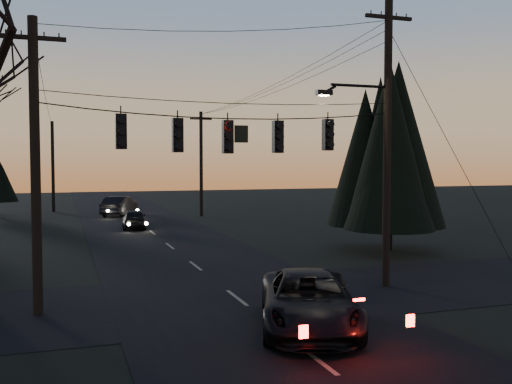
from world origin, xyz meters
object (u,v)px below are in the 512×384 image
object	(u,v)px
utility_pole_right	(386,286)
sedan_oncoming_b	(120,206)
utility_pole_far_r	(201,216)
suv_near	(309,302)
evergreen_right	(390,156)
utility_pole_left	(38,314)
utility_pole_far_l	(54,212)
sedan_oncoming_a	(134,219)

from	to	relation	value
utility_pole_right	sedan_oncoming_b	size ratio (longest dim) A/B	2.09
utility_pole_far_r	suv_near	bearing A→B (deg)	-98.40
evergreen_right	utility_pole_right	bearing A→B (deg)	-122.66
utility_pole_right	utility_pole_left	world-z (taller)	utility_pole_right
utility_pole_far_l	sedan_oncoming_b	distance (m)	7.65
utility_pole_far_l	suv_near	world-z (taller)	utility_pole_far_l
evergreen_right	sedan_oncoming_b	distance (m)	25.92
utility_pole_far_l	sedan_oncoming_a	world-z (taller)	utility_pole_far_l
utility_pole_far_l	sedan_oncoming_b	bearing A→B (deg)	-46.86
utility_pole_right	utility_pole_left	size ratio (longest dim) A/B	1.18
utility_pole_right	utility_pole_far_l	world-z (taller)	utility_pole_right
sedan_oncoming_b	utility_pole_right	bearing A→B (deg)	126.43
utility_pole_left	evergreen_right	world-z (taller)	evergreen_right
utility_pole_far_r	evergreen_right	xyz separation A→B (m)	(4.67, -20.71, 4.71)
utility_pole_far_l	sedan_oncoming_b	world-z (taller)	utility_pole_far_l
utility_pole_far_l	evergreen_right	xyz separation A→B (m)	(16.17, -28.71, 4.71)
evergreen_right	utility_pole_far_r	bearing A→B (deg)	102.72
utility_pole_left	utility_pole_far_r	bearing A→B (deg)	67.67
utility_pole_right	utility_pole_far_r	xyz separation A→B (m)	(0.00, 28.00, 0.00)
utility_pole_far_l	suv_near	distance (m)	40.43
utility_pole_left	utility_pole_far_r	world-z (taller)	same
utility_pole_right	evergreen_right	xyz separation A→B (m)	(4.67, 7.29, 4.71)
utility_pole_right	evergreen_right	size ratio (longest dim) A/B	1.21
utility_pole_far_r	utility_pole_left	bearing A→B (deg)	-112.33
utility_pole_left	evergreen_right	size ratio (longest dim) A/B	1.03
utility_pole_far_r	sedan_oncoming_b	xyz separation A→B (m)	(-6.30, 2.45, 0.79)
utility_pole_far_l	suv_near	bearing A→B (deg)	-80.32
suv_near	sedan_oncoming_a	size ratio (longest dim) A/B	1.40
utility_pole_right	utility_pole_far_l	size ratio (longest dim) A/B	1.25
evergreen_right	suv_near	bearing A→B (deg)	-130.08
suv_near	sedan_oncoming_a	world-z (taller)	suv_near
utility_pole_left	utility_pole_far_r	distance (m)	30.27
sedan_oncoming_b	utility_pole_left	bearing A→B (deg)	105.05
utility_pole_far_r	suv_near	size ratio (longest dim) A/B	1.61
sedan_oncoming_a	utility_pole_right	bearing A→B (deg)	111.45
utility_pole_right	sedan_oncoming_a	size ratio (longest dim) A/B	2.66
utility_pole_right	utility_pole_far_r	size ratio (longest dim) A/B	1.18
utility_pole_far_l	sedan_oncoming_a	bearing A→B (deg)	-71.25
suv_near	sedan_oncoming_b	distance (m)	34.33
utility_pole_right	utility_pole_far_r	distance (m)	28.00
sedan_oncoming_b	utility_pole_far_r	bearing A→B (deg)	-176.51
sedan_oncoming_a	utility_pole_left	bearing A→B (deg)	80.40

